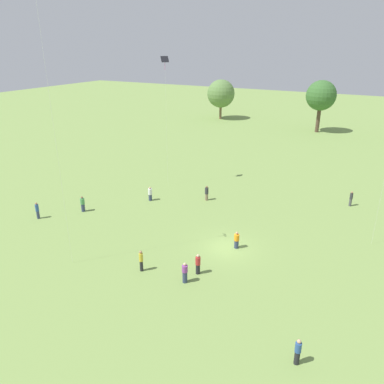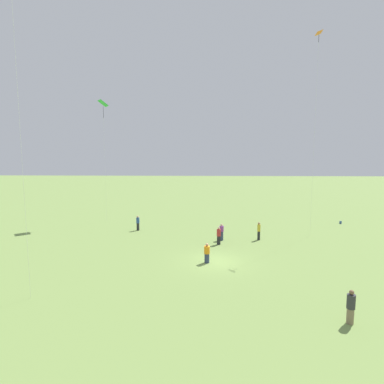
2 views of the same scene
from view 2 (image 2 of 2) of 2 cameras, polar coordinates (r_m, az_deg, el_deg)
name	(u,v)px [view 2 (image 2 of 2)]	position (r m, az deg, el deg)	size (l,w,h in m)	color
ground_plane	(215,261)	(25.22, 4.48, -13.03)	(240.00, 240.00, 0.00)	#7A994C
person_1	(221,232)	(31.13, 5.63, -7.63)	(0.62, 0.62, 1.73)	#333D5B
person_2	(219,236)	(29.65, 5.12, -8.30)	(0.54, 0.54, 1.76)	#232328
person_4	(138,223)	(35.68, -10.27, -5.84)	(0.43, 0.43, 1.74)	#232328
person_5	(259,231)	(31.85, 12.61, -7.25)	(0.39, 0.39, 1.85)	#232328
person_6	(207,253)	(24.62, 2.86, -11.59)	(0.51, 0.51, 1.61)	#333D5B
person_7	(351,307)	(18.18, 27.99, -18.78)	(0.54, 0.54, 1.78)	#847056
kite_2	(103,107)	(42.22, -16.57, 15.30)	(1.63, 1.67, 15.91)	green
kite_3	(318,56)	(35.76, 22.87, 22.80)	(0.74, 0.80, 21.25)	orange
picnic_bag_0	(341,222)	(43.27, 26.45, -5.21)	(0.30, 0.28, 0.34)	#33518C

